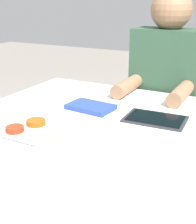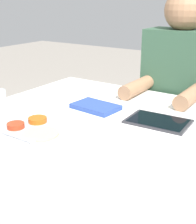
% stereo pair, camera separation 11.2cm
% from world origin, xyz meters
% --- Properties ---
extents(dining_table, '(1.04, 1.01, 0.76)m').
position_xyz_m(dining_table, '(0.00, 0.00, 0.38)').
color(dining_table, silver).
rests_on(dining_table, ground_plane).
extents(thali_tray, '(0.29, 0.29, 0.03)m').
position_xyz_m(thali_tray, '(-0.12, -0.21, 0.77)').
color(thali_tray, '#B7BABF').
rests_on(thali_tray, dining_table).
extents(red_notebook, '(0.20, 0.14, 0.02)m').
position_xyz_m(red_notebook, '(-0.07, 0.12, 0.77)').
color(red_notebook, silver).
rests_on(red_notebook, dining_table).
extents(tablet_device, '(0.24, 0.17, 0.01)m').
position_xyz_m(tablet_device, '(0.21, 0.12, 0.76)').
color(tablet_device, '#28282D').
rests_on(tablet_device, dining_table).
extents(person_diner, '(0.35, 0.46, 1.25)m').
position_xyz_m(person_diner, '(0.11, 0.63, 0.60)').
color(person_diner, black).
rests_on(person_diner, ground_plane).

